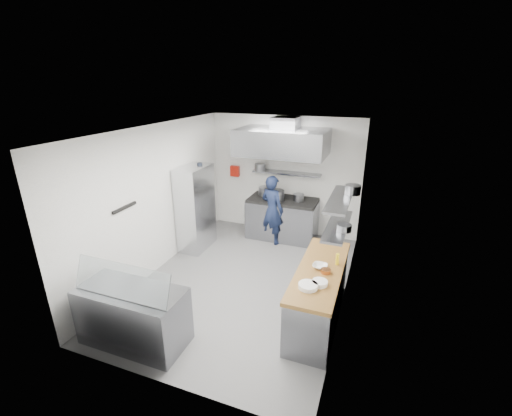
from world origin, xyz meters
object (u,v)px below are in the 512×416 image
at_px(wire_rack, 196,208).
at_px(display_case, 133,316).
at_px(chef, 272,210).
at_px(gas_range, 282,219).

relative_size(wire_rack, display_case, 1.23).
bearing_deg(chef, gas_range, -90.32).
relative_size(gas_range, display_case, 1.07).
bearing_deg(display_case, chef, 77.57).
bearing_deg(display_case, wire_rack, 102.65).
height_order(gas_range, wire_rack, wire_rack).
xyz_separation_m(wire_rack, display_case, (0.66, -2.94, -0.50)).
xyz_separation_m(gas_range, chef, (-0.14, -0.35, 0.35)).
bearing_deg(chef, wire_rack, 50.42).
xyz_separation_m(chef, display_case, (-0.83, -3.75, -0.37)).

